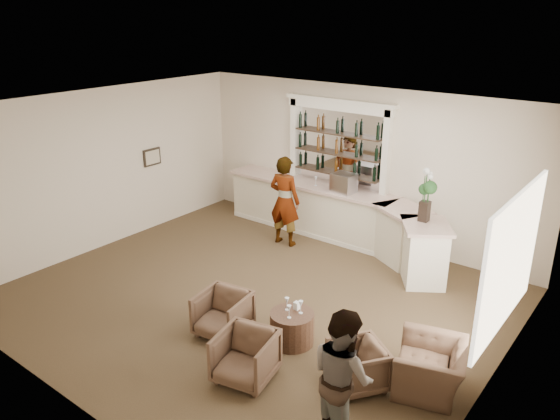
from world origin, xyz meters
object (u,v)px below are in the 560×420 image
(espresso_machine, at_px, (344,183))
(guest, at_px, (342,376))
(armchair_far, at_px, (430,367))
(armchair_center, at_px, (245,357))
(armchair_right, at_px, (357,366))
(sommelier, at_px, (285,201))
(flower_vase, at_px, (426,191))
(bar_counter, at_px, (338,217))
(armchair_left, at_px, (223,314))
(cocktail_table, at_px, (292,328))

(espresso_machine, bearing_deg, guest, -55.19)
(armchair_far, bearing_deg, armchair_center, -74.12)
(armchair_right, distance_m, espresso_machine, 4.91)
(espresso_machine, bearing_deg, sommelier, -136.37)
(guest, bearing_deg, flower_vase, -50.26)
(flower_vase, bearing_deg, espresso_machine, 165.78)
(armchair_center, relative_size, espresso_machine, 1.67)
(armchair_center, relative_size, armchair_far, 0.77)
(espresso_machine, relative_size, flower_vase, 0.46)
(guest, relative_size, armchair_right, 2.44)
(armchair_far, height_order, espresso_machine, espresso_machine)
(bar_counter, distance_m, armchair_center, 4.99)
(armchair_left, height_order, espresso_machine, espresso_machine)
(bar_counter, xyz_separation_m, armchair_center, (1.50, -4.76, -0.22))
(guest, bearing_deg, cocktail_table, -9.94)
(espresso_machine, distance_m, flower_vase, 2.10)
(guest, relative_size, armchair_center, 2.20)
(cocktail_table, distance_m, espresso_machine, 4.09)
(cocktail_table, relative_size, armchair_far, 0.67)
(cocktail_table, distance_m, guest, 2.10)
(armchair_center, height_order, armchair_far, armchair_center)
(armchair_left, bearing_deg, sommelier, 102.66)
(cocktail_table, height_order, armchair_right, armchair_right)
(cocktail_table, relative_size, flower_vase, 0.67)
(cocktail_table, xyz_separation_m, armchair_right, (1.30, -0.30, 0.07))
(armchair_center, xyz_separation_m, espresso_machine, (-1.41, 4.77, 0.99))
(sommelier, height_order, armchair_center, sommelier)
(sommelier, relative_size, armchair_far, 1.94)
(sommelier, relative_size, armchair_left, 2.53)
(armchair_right, height_order, espresso_machine, espresso_machine)
(cocktail_table, bearing_deg, guest, -37.04)
(armchair_center, height_order, armchair_right, armchair_center)
(sommelier, relative_size, armchair_right, 2.77)
(bar_counter, height_order, armchair_far, bar_counter)
(bar_counter, bearing_deg, espresso_machine, 6.34)
(sommelier, bearing_deg, cocktail_table, 123.82)
(armchair_right, height_order, armchair_far, armchair_far)
(espresso_machine, bearing_deg, cocktail_table, -65.97)
(cocktail_table, relative_size, armchair_right, 0.96)
(armchair_far, xyz_separation_m, espresso_machine, (-3.47, 3.42, 1.02))
(flower_vase, bearing_deg, armchair_left, -113.89)
(armchair_right, xyz_separation_m, armchair_far, (0.79, 0.56, 0.01))
(armchair_left, bearing_deg, armchair_center, -41.04)
(sommelier, distance_m, armchair_left, 3.66)
(bar_counter, relative_size, sommelier, 2.96)
(armchair_right, xyz_separation_m, flower_vase, (-0.68, 3.47, 1.39))
(armchair_right, bearing_deg, armchair_left, -140.38)
(bar_counter, bearing_deg, cocktail_table, -68.03)
(bar_counter, xyz_separation_m, flower_vase, (2.10, -0.50, 1.13))
(cocktail_table, height_order, sommelier, sommelier)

